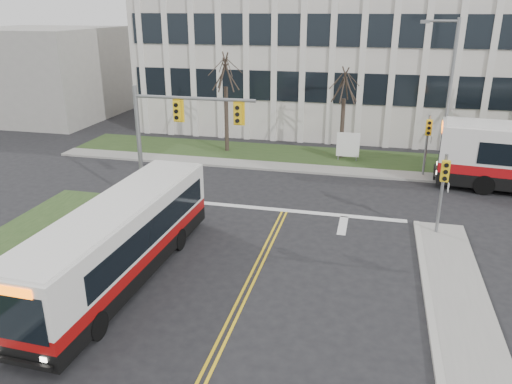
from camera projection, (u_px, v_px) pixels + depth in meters
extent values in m
plane|color=black|center=(244.00, 295.00, 17.92)|extent=(120.00, 120.00, 0.00)
cube|color=#9E9B93|center=(386.00, 174.00, 30.66)|extent=(44.00, 1.60, 0.14)
cube|color=#29411C|center=(385.00, 162.00, 33.21)|extent=(44.00, 5.00, 0.12)
cube|color=silver|center=(391.00, 54.00, 42.08)|extent=(40.00, 16.00, 12.00)
cube|color=#9E9B93|center=(43.00, 73.00, 45.91)|extent=(12.00, 12.00, 8.00)
cylinder|color=slate|center=(140.00, 148.00, 25.00)|extent=(0.22, 0.22, 6.20)
cylinder|color=slate|center=(194.00, 98.00, 23.44)|extent=(6.00, 0.16, 0.16)
cube|color=yellow|center=(177.00, 111.00, 23.69)|extent=(0.34, 0.24, 0.92)
cube|color=yellow|center=(238.00, 114.00, 23.03)|extent=(0.34, 0.24, 0.92)
cylinder|color=slate|center=(441.00, 195.00, 22.06)|extent=(0.14, 0.14, 3.80)
cube|color=yellow|center=(445.00, 171.00, 21.46)|extent=(0.34, 0.24, 0.92)
cylinder|color=slate|center=(426.00, 146.00, 29.81)|extent=(0.14, 0.14, 3.80)
cube|color=yellow|center=(429.00, 128.00, 29.21)|extent=(0.34, 0.24, 0.92)
cylinder|color=slate|center=(448.00, 100.00, 29.29)|extent=(0.20, 0.20, 9.20)
cylinder|color=slate|center=(442.00, 21.00, 27.95)|extent=(1.80, 0.14, 0.14)
cube|color=slate|center=(425.00, 22.00, 28.17)|extent=(0.50, 0.25, 0.18)
cylinder|color=slate|center=(338.00, 154.00, 33.28)|extent=(0.08, 0.08, 1.00)
cylinder|color=slate|center=(357.00, 155.00, 33.02)|extent=(0.08, 0.08, 1.00)
cube|color=white|center=(348.00, 145.00, 32.91)|extent=(1.50, 0.12, 1.60)
cylinder|color=#42352B|center=(227.00, 120.00, 34.83)|extent=(0.28, 0.28, 4.62)
cylinder|color=#42352B|center=(342.00, 129.00, 33.36)|extent=(0.28, 0.28, 4.09)
cube|color=navy|center=(27.00, 301.00, 16.72)|extent=(0.62, 0.59, 0.95)
cube|color=maroon|center=(78.00, 259.00, 19.51)|extent=(0.55, 0.51, 0.95)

